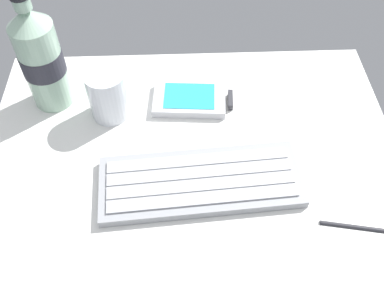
{
  "coord_description": "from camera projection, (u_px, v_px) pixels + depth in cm",
  "views": [
    {
      "loc": [
        -1.53,
        -39.58,
        53.07
      ],
      "look_at": [
        0.0,
        0.0,
        3.0
      ],
      "focal_mm": 40.45,
      "sensor_mm": 36.0,
      "label": 1
    }
  ],
  "objects": [
    {
      "name": "ground_plane",
      "position": [
        192.0,
        161.0,
        0.67
      ],
      "size": [
        64.0,
        48.0,
        2.8
      ],
      "color": "silver"
    },
    {
      "name": "keyboard",
      "position": [
        200.0,
        181.0,
        0.62
      ],
      "size": [
        29.7,
        13.0,
        1.7
      ],
      "color": "#93969B",
      "rests_on": "ground_plane"
    },
    {
      "name": "handheld_device",
      "position": [
        193.0,
        99.0,
        0.73
      ],
      "size": [
        13.18,
        8.44,
        1.5
      ],
      "color": "silver",
      "rests_on": "ground_plane"
    },
    {
      "name": "juice_cup",
      "position": [
        108.0,
        96.0,
        0.69
      ],
      "size": [
        6.4,
        6.4,
        8.5
      ],
      "color": "silver",
      "rests_on": "ground_plane"
    },
    {
      "name": "water_bottle",
      "position": [
        41.0,
        58.0,
        0.67
      ],
      "size": [
        6.73,
        6.73,
        20.8
      ],
      "color": "#9EC1A8",
      "rests_on": "ground_plane"
    },
    {
      "name": "stylus_pen",
      "position": [
        356.0,
        226.0,
        0.58
      ],
      "size": [
        9.47,
        2.45,
        0.7
      ],
      "primitive_type": "cylinder",
      "rotation": [
        0.0,
        1.57,
        -0.19
      ],
      "color": "#26262B",
      "rests_on": "ground_plane"
    }
  ]
}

